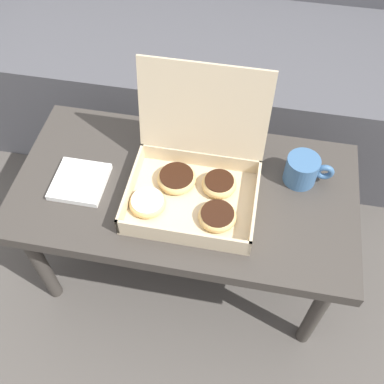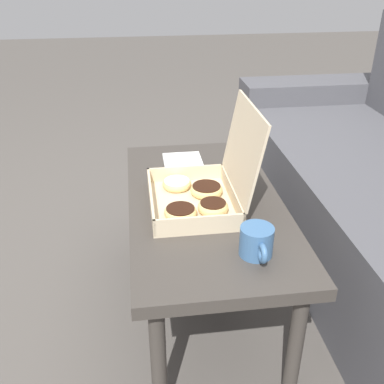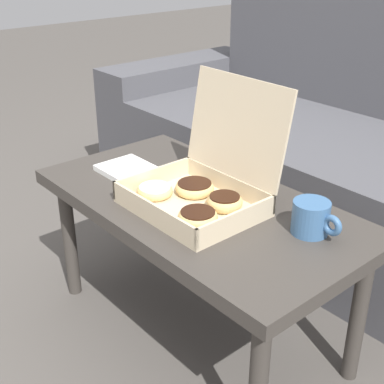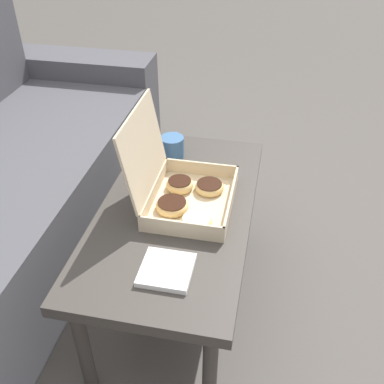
# 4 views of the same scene
# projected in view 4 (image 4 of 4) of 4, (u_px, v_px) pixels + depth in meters

# --- Properties ---
(ground_plane) EXTENTS (12.00, 12.00, 0.00)m
(ground_plane) POSITION_uv_depth(u_px,v_px,m) (170.00, 296.00, 1.80)
(ground_plane) COLOR #514C47
(coffee_table) EXTENTS (0.98, 0.51, 0.46)m
(coffee_table) POSITION_uv_depth(u_px,v_px,m) (177.00, 219.00, 1.55)
(coffee_table) COLOR #3D3833
(coffee_table) RESTS_ON ground_plane
(pastry_box) EXTENTS (0.35, 0.33, 0.33)m
(pastry_box) POSITION_uv_depth(u_px,v_px,m) (181.00, 190.00, 1.51)
(pastry_box) COLOR beige
(pastry_box) RESTS_ON coffee_table
(coffee_mug) EXTENTS (0.14, 0.09, 0.08)m
(coffee_mug) POSITION_uv_depth(u_px,v_px,m) (172.00, 146.00, 1.77)
(coffee_mug) COLOR #3D6693
(coffee_mug) RESTS_ON coffee_table
(napkin_stack) EXTENTS (0.15, 0.15, 0.02)m
(napkin_stack) POSITION_uv_depth(u_px,v_px,m) (167.00, 270.00, 1.28)
(napkin_stack) COLOR white
(napkin_stack) RESTS_ON coffee_table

